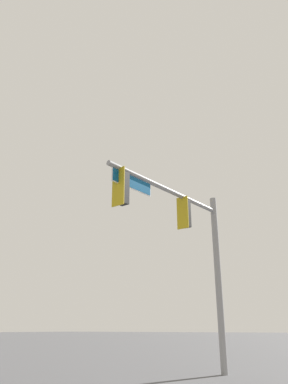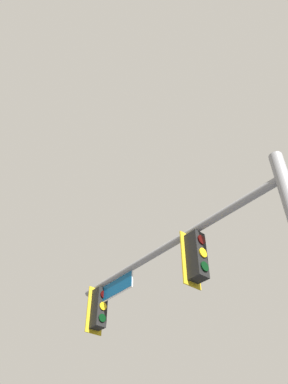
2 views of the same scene
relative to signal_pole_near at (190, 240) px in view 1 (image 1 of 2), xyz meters
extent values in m
cylinder|color=gray|center=(-2.06, 0.21, -1.36)|extent=(0.28, 0.28, 7.28)
cylinder|color=gray|center=(1.30, -0.14, 1.68)|extent=(6.74, 0.88, 0.18)
cube|color=gold|center=(0.48, -0.05, 1.01)|extent=(0.08, 0.52, 1.30)
cube|color=black|center=(0.29, -0.03, 1.01)|extent=(0.39, 0.36, 1.10)
cylinder|color=black|center=(0.29, -0.03, 1.62)|extent=(0.04, 0.04, 0.12)
cylinder|color=#340503|center=(0.10, -0.01, 1.34)|extent=(0.05, 0.22, 0.22)
cylinder|color=yellow|center=(0.10, -0.01, 1.01)|extent=(0.05, 0.22, 0.22)
cylinder|color=black|center=(0.10, -0.01, 0.68)|extent=(0.05, 0.22, 0.22)
cube|color=gold|center=(4.18, -0.44, 1.01)|extent=(0.08, 0.52, 1.30)
cube|color=black|center=(3.99, -0.42, 1.01)|extent=(0.39, 0.36, 1.10)
cylinder|color=black|center=(3.99, -0.42, 1.62)|extent=(0.04, 0.04, 0.12)
cylinder|color=#340503|center=(3.80, -0.40, 1.34)|extent=(0.05, 0.22, 0.22)
cylinder|color=yellow|center=(3.80, -0.40, 1.01)|extent=(0.05, 0.22, 0.22)
cylinder|color=black|center=(3.80, -0.40, 0.68)|extent=(0.05, 0.22, 0.22)
cube|color=#0A4C7F|center=(3.51, -0.37, 1.36)|extent=(1.92, 0.24, 0.43)
cube|color=white|center=(3.51, -0.37, 1.36)|extent=(1.98, 0.23, 0.49)
camera|label=1|loc=(13.13, 6.45, -3.32)|focal=35.00mm
camera|label=2|loc=(-3.87, 5.92, -3.13)|focal=35.00mm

